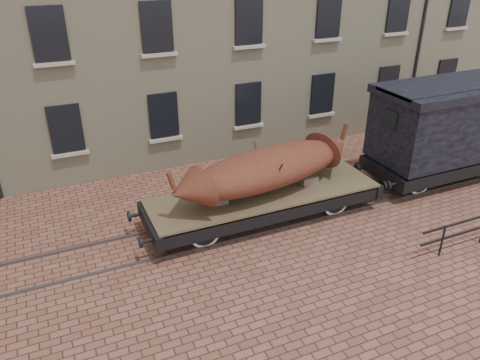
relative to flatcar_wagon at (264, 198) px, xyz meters
name	(u,v)px	position (x,y,z in m)	size (l,w,h in m)	color
ground	(283,214)	(0.72, 0.00, -0.78)	(90.00, 90.00, 0.00)	brown
rail_track	(283,213)	(0.72, 0.00, -0.75)	(30.00, 1.52, 0.06)	#59595E
flatcar_wagon	(264,198)	(0.00, 0.00, 0.00)	(8.32, 2.26, 1.26)	brown
iron_boat	(267,168)	(0.08, 0.00, 1.02)	(6.66, 2.84, 1.60)	maroon
goods_van	(456,119)	(7.72, 0.00, 1.51)	(7.07, 2.58, 3.66)	black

